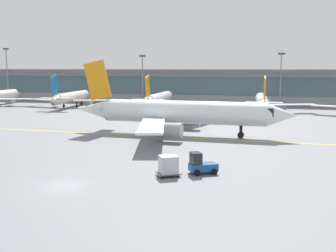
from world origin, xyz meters
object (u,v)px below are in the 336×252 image
gate_airplane_2 (159,99)px  cargo_dolly_lead (168,165)px  apron_light_mast_0 (7,72)px  apron_light_mast_1 (143,77)px  gate_airplane_3 (262,101)px  baggage_tug (201,165)px  taxiing_regional_jet (180,113)px  apron_light_mast_2 (281,77)px  gate_airplane_1 (72,97)px

gate_airplane_2 → cargo_dolly_lead: gate_airplane_2 is taller
apron_light_mast_0 → apron_light_mast_1: apron_light_mast_0 is taller
gate_airplane_3 → apron_light_mast_0: 79.20m
baggage_tug → apron_light_mast_0: apron_light_mast_0 is taller
cargo_dolly_lead → taxiing_regional_jet: bearing=70.0°
baggage_tug → cargo_dolly_lead: baggage_tug is taller
taxiing_regional_jet → cargo_dolly_lead: taxiing_regional_jet is taller
gate_airplane_3 → taxiing_regional_jet: 37.86m
taxiing_regional_jet → gate_airplane_2: bearing=112.1°
gate_airplane_2 → baggage_tug: gate_airplane_2 is taller
gate_airplane_3 → apron_light_mast_2: (4.07, 16.37, 5.09)m
gate_airplane_2 → cargo_dolly_lead: 63.26m
cargo_dolly_lead → gate_airplane_1: bearing=94.4°
apron_light_mast_2 → taxiing_regional_jet: bearing=-105.7°
gate_airplane_1 → cargo_dolly_lead: size_ratio=9.73×
gate_airplane_1 → apron_light_mast_0: size_ratio=1.59×
gate_airplane_3 → baggage_tug: size_ratio=8.63×
gate_airplane_2 → apron_light_mast_0: 55.01m
gate_airplane_3 → cargo_dolly_lead: gate_airplane_3 is taller
gate_airplane_3 → baggage_tug: bearing=172.1°
gate_airplane_2 → baggage_tug: bearing=-162.0°
cargo_dolly_lead → apron_light_mast_1: apron_light_mast_1 is taller
gate_airplane_1 → apron_light_mast_0: 34.22m
apron_light_mast_1 → apron_light_mast_2: bearing=-0.2°
taxiing_regional_jet → baggage_tug: (6.96, -21.60, -2.49)m
apron_light_mast_1 → apron_light_mast_2: apron_light_mast_2 is taller
cargo_dolly_lead → gate_airplane_2: bearing=76.5°
gate_airplane_2 → apron_light_mast_0: bearing=73.2°
gate_airplane_1 → taxiing_regional_jet: taxiing_regional_jet is taller
apron_light_mast_0 → taxiing_regional_jet: bearing=-37.9°
gate_airplane_1 → cargo_dolly_lead: 72.21m
gate_airplane_3 → apron_light_mast_1: 38.02m
baggage_tug → apron_light_mast_2: 74.97m
apron_light_mast_0 → apron_light_mast_1: bearing=1.3°
gate_airplane_1 → gate_airplane_3: same height
apron_light_mast_1 → baggage_tug: bearing=-68.0°
taxiing_regional_jet → apron_light_mast_1: (-23.12, 52.78, 4.08)m
apron_light_mast_0 → apron_light_mast_2: (81.49, 0.86, -1.07)m
cargo_dolly_lead → apron_light_mast_2: bearing=51.8°
cargo_dolly_lead → apron_light_mast_0: 103.44m
baggage_tug → apron_light_mast_0: size_ratio=0.18×
gate_airplane_1 → baggage_tug: (43.76, -57.82, -1.64)m
gate_airplane_2 → cargo_dolly_lead: bearing=-164.9°
gate_airplane_1 → baggage_tug: size_ratio=8.63×
gate_airplane_1 → apron_light_mast_1: bearing=-45.1°
gate_airplane_2 → cargo_dolly_lead: (18.08, -60.60, -1.48)m
gate_airplane_1 → baggage_tug: gate_airplane_1 is taller
gate_airplane_3 → apron_light_mast_0: bearing=74.5°
taxiing_regional_jet → apron_light_mast_0: 84.57m
gate_airplane_1 → gate_airplane_3: (47.57, 0.05, 0.00)m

